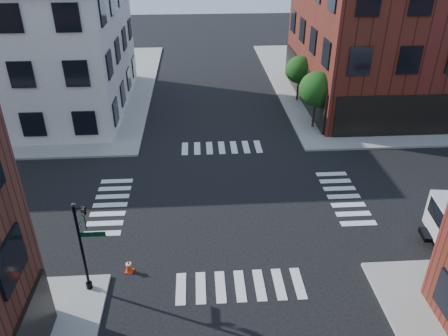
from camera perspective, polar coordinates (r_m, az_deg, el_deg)
name	(u,v)px	position (r m, az deg, el deg)	size (l,w,h in m)	color
ground	(229,201)	(26.12, 0.62, -4.30)	(120.00, 120.00, 0.00)	black
sidewalk_ne	(415,80)	(50.40, 23.64, 10.45)	(30.00, 30.00, 0.15)	gray
sidewalk_nw	(1,89)	(48.98, -27.11, 9.16)	(30.00, 30.00, 0.15)	gray
tree_near	(317,91)	(34.83, 12.07, 9.84)	(2.69, 2.69, 4.49)	black
tree_far	(300,71)	(40.44, 9.90, 12.37)	(2.43, 2.43, 4.07)	black
signal_pole	(83,238)	(19.64, -17.99, -8.74)	(1.29, 1.24, 4.60)	black
traffic_cone	(129,266)	(21.64, -12.33, -12.40)	(0.45, 0.45, 0.69)	#FF340B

